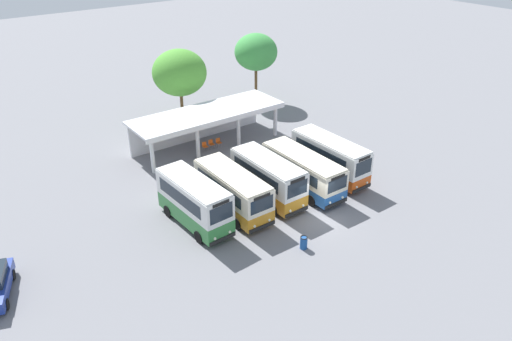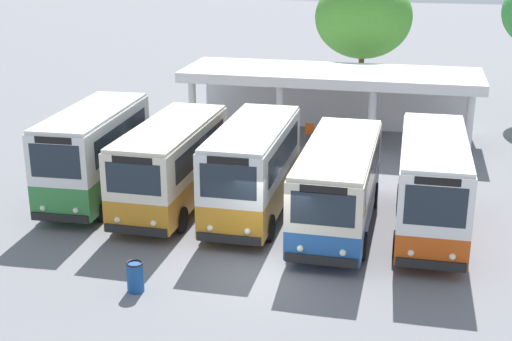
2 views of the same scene
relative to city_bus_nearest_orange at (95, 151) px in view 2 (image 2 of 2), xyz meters
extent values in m
plane|color=slate|center=(7.63, -4.61, -1.91)|extent=(180.00, 180.00, 0.00)
cylinder|color=black|center=(1.12, -1.96, -1.46)|extent=(0.26, 0.91, 0.90)
cylinder|color=black|center=(-0.94, -2.05, -1.46)|extent=(0.26, 0.91, 0.90)
cylinder|color=black|center=(0.94, 2.07, -1.46)|extent=(0.26, 0.91, 0.90)
cylinder|color=black|center=(-1.12, 1.98, -1.46)|extent=(0.26, 0.91, 0.90)
cube|color=#337F3D|center=(0.00, 0.01, -0.93)|extent=(2.46, 6.60, 1.20)
cube|color=silver|center=(0.00, 0.01, 0.56)|extent=(2.46, 6.60, 1.79)
cube|color=silver|center=(0.00, 0.01, 1.52)|extent=(2.38, 6.40, 0.12)
cube|color=black|center=(0.15, -3.27, -1.39)|extent=(2.06, 0.19, 0.28)
cube|color=#1E2833|center=(0.15, -3.22, 0.61)|extent=(1.78, 0.13, 1.16)
cube|color=black|center=(0.15, -3.22, 1.34)|extent=(1.30, 0.11, 0.24)
cube|color=#1E2833|center=(1.07, 0.16, 0.61)|extent=(0.28, 5.20, 0.98)
cube|color=#1E2833|center=(-1.08, 0.06, 0.61)|extent=(0.28, 5.20, 0.98)
sphere|color=#EAEACC|center=(0.74, -3.23, -1.08)|extent=(0.20, 0.20, 0.20)
sphere|color=#EAEACC|center=(-0.45, -3.28, -1.08)|extent=(0.20, 0.20, 0.20)
cylinder|color=black|center=(4.16, -2.34, -1.46)|extent=(0.23, 0.90, 0.90)
cylinder|color=black|center=(1.99, -2.32, -1.46)|extent=(0.23, 0.90, 0.90)
cylinder|color=black|center=(4.19, 2.05, -1.46)|extent=(0.23, 0.90, 0.90)
cylinder|color=black|center=(2.02, 2.06, -1.46)|extent=(0.23, 0.90, 0.90)
cube|color=orange|center=(3.09, -0.14, -1.00)|extent=(2.32, 7.09, 1.06)
cube|color=beige|center=(3.09, -0.14, 0.32)|extent=(2.32, 7.09, 1.58)
cube|color=beige|center=(3.09, -0.14, 1.17)|extent=(2.25, 6.88, 0.12)
cube|color=black|center=(3.07, -3.70, -1.39)|extent=(2.16, 0.12, 0.28)
cube|color=#1E2833|center=(3.07, -3.66, 0.37)|extent=(1.86, 0.06, 1.03)
cube|color=black|center=(3.07, -3.66, 0.99)|extent=(1.36, 0.06, 0.24)
cube|color=#1E2833|center=(4.22, -0.04, 0.37)|extent=(0.08, 5.66, 0.87)
cube|color=#1E2833|center=(1.97, -0.03, 0.37)|extent=(0.08, 5.66, 0.87)
sphere|color=#EAEACC|center=(3.69, -3.70, -1.08)|extent=(0.20, 0.20, 0.20)
sphere|color=#EAEACC|center=(2.44, -3.69, -1.08)|extent=(0.20, 0.20, 0.20)
cylinder|color=black|center=(7.24, -2.37, -1.46)|extent=(0.22, 0.90, 0.90)
cylinder|color=black|center=(5.13, -2.37, -1.46)|extent=(0.22, 0.90, 0.90)
cylinder|color=black|center=(7.24, 1.80, -1.46)|extent=(0.22, 0.90, 0.90)
cylinder|color=black|center=(5.13, 1.80, -1.46)|extent=(0.22, 0.90, 0.90)
cube|color=orange|center=(6.18, -0.29, -0.96)|extent=(2.21, 6.72, 1.14)
cube|color=silver|center=(6.18, -0.29, 0.46)|extent=(2.21, 6.72, 1.70)
cube|color=silver|center=(6.18, -0.29, 1.37)|extent=(2.14, 6.52, 0.12)
cube|color=black|center=(6.18, -3.68, -1.39)|extent=(2.10, 0.10, 0.28)
cube|color=#1E2833|center=(6.18, -3.63, 0.51)|extent=(1.81, 0.05, 1.10)
cube|color=black|center=(6.18, -3.63, 1.19)|extent=(1.32, 0.05, 0.24)
cube|color=#1E2833|center=(7.28, -0.19, 0.51)|extent=(0.04, 5.38, 0.93)
cube|color=#1E2833|center=(5.09, -0.19, 0.51)|extent=(0.04, 5.38, 0.93)
sphere|color=#EAEACC|center=(6.79, -3.67, -1.08)|extent=(0.20, 0.20, 0.20)
sphere|color=#EAEACC|center=(5.58, -3.67, -1.08)|extent=(0.20, 0.20, 0.20)
cylinder|color=black|center=(10.36, -3.10, -1.46)|extent=(0.23, 0.90, 0.90)
cylinder|color=black|center=(8.16, -3.08, -1.46)|extent=(0.23, 0.90, 0.90)
cylinder|color=black|center=(10.40, 1.61, -1.46)|extent=(0.23, 0.90, 0.90)
cylinder|color=black|center=(8.20, 1.62, -1.46)|extent=(0.23, 0.90, 0.90)
cube|color=#23569E|center=(9.28, -0.74, -1.07)|extent=(2.36, 7.60, 0.92)
cube|color=beige|center=(9.28, -0.74, 0.16)|extent=(2.36, 7.60, 1.54)
cube|color=beige|center=(9.28, -0.74, 0.99)|extent=(2.29, 7.37, 0.12)
cube|color=black|center=(9.25, -4.56, -1.39)|extent=(2.18, 0.12, 0.28)
cube|color=#1E2833|center=(9.25, -4.51, 0.21)|extent=(1.89, 0.07, 1.00)
cube|color=black|center=(9.25, -4.51, 0.81)|extent=(1.38, 0.06, 0.24)
cube|color=#1E2833|center=(10.42, -0.65, 0.21)|extent=(0.09, 6.07, 0.85)
cube|color=#1E2833|center=(8.14, -0.63, 0.21)|extent=(0.09, 6.07, 0.85)
sphere|color=#EAEACC|center=(9.88, -4.55, -1.08)|extent=(0.20, 0.20, 0.20)
sphere|color=#EAEACC|center=(8.61, -4.54, -1.08)|extent=(0.20, 0.20, 0.20)
cylinder|color=black|center=(13.41, -2.74, -1.46)|extent=(0.23, 0.90, 0.90)
cylinder|color=black|center=(11.37, -2.76, -1.46)|extent=(0.23, 0.90, 0.90)
cylinder|color=black|center=(13.37, 1.68, -1.46)|extent=(0.23, 0.90, 0.90)
cylinder|color=black|center=(11.33, 1.67, -1.46)|extent=(0.23, 0.90, 0.90)
cube|color=#D14C14|center=(12.37, -0.54, -1.05)|extent=(2.20, 7.16, 0.97)
cube|color=white|center=(12.37, -0.54, 0.37)|extent=(2.20, 7.16, 1.85)
cube|color=white|center=(12.37, -0.54, 1.35)|extent=(2.14, 6.94, 0.12)
cube|color=black|center=(12.40, -4.14, -1.39)|extent=(2.03, 0.12, 0.28)
cube|color=#1E2833|center=(12.40, -4.09, 0.42)|extent=(1.75, 0.07, 1.20)
cube|color=black|center=(12.40, -4.09, 1.17)|extent=(1.28, 0.06, 0.24)
cube|color=#1E2833|center=(13.43, -0.43, 0.42)|extent=(0.09, 5.71, 1.02)
cube|color=#1E2833|center=(11.31, -0.45, 0.42)|extent=(0.09, 5.71, 1.02)
sphere|color=#EAEACC|center=(12.99, -4.12, -1.08)|extent=(0.20, 0.20, 0.20)
sphere|color=#EAEACC|center=(11.82, -4.13, -1.08)|extent=(0.20, 0.20, 0.20)
cylinder|color=silver|center=(1.05, 8.72, -0.31)|extent=(0.36, 0.36, 3.20)
cylinder|color=silver|center=(5.39, 8.72, -0.31)|extent=(0.36, 0.36, 3.20)
cylinder|color=silver|center=(9.73, 8.72, -0.31)|extent=(0.36, 0.36, 3.20)
cylinder|color=silver|center=(14.07, 8.72, -0.31)|extent=(0.36, 0.36, 3.20)
cube|color=silver|center=(7.56, 12.49, -0.31)|extent=(13.82, 0.20, 3.20)
cube|color=silver|center=(7.56, 10.50, 1.39)|extent=(14.32, 4.67, 0.20)
cube|color=silver|center=(7.56, 8.22, 1.15)|extent=(14.32, 0.10, 0.28)
cylinder|color=slate|center=(6.84, 9.45, -1.69)|extent=(0.03, 0.03, 0.44)
cylinder|color=slate|center=(6.49, 9.47, -1.69)|extent=(0.03, 0.03, 0.44)
cylinder|color=slate|center=(6.85, 9.80, -1.69)|extent=(0.03, 0.03, 0.44)
cylinder|color=slate|center=(6.50, 9.82, -1.69)|extent=(0.03, 0.03, 0.44)
cube|color=#D85919|center=(6.67, 9.64, -1.45)|extent=(0.46, 0.46, 0.04)
cube|color=#D85919|center=(6.68, 9.84, -1.25)|extent=(0.44, 0.06, 0.40)
cylinder|color=slate|center=(7.57, 9.54, -1.69)|extent=(0.03, 0.03, 0.44)
cylinder|color=slate|center=(7.22, 9.56, -1.69)|extent=(0.03, 0.03, 0.44)
cylinder|color=slate|center=(7.59, 9.89, -1.69)|extent=(0.03, 0.03, 0.44)
cylinder|color=slate|center=(7.23, 9.91, -1.69)|extent=(0.03, 0.03, 0.44)
cube|color=#D85919|center=(7.40, 9.73, -1.45)|extent=(0.46, 0.46, 0.04)
cube|color=#D85919|center=(7.41, 9.92, -1.25)|extent=(0.44, 0.06, 0.40)
cylinder|color=slate|center=(8.30, 9.42, -1.69)|extent=(0.03, 0.03, 0.44)
cylinder|color=slate|center=(7.95, 9.44, -1.69)|extent=(0.03, 0.03, 0.44)
cylinder|color=slate|center=(8.32, 9.78, -1.69)|extent=(0.03, 0.03, 0.44)
cylinder|color=slate|center=(7.97, 9.79, -1.69)|extent=(0.03, 0.03, 0.44)
cube|color=#D85919|center=(8.13, 9.61, -1.45)|extent=(0.46, 0.46, 0.04)
cube|color=#D85919|center=(8.14, 9.81, -1.25)|extent=(0.44, 0.06, 0.40)
cylinder|color=brown|center=(8.48, 17.10, -0.31)|extent=(0.32, 0.32, 3.21)
ellipsoid|color=#4C9933|center=(8.48, 17.10, 3.33)|extent=(5.41, 5.41, 4.60)
cylinder|color=#19478C|center=(4.24, -6.64, -1.49)|extent=(0.48, 0.48, 0.85)
torus|color=black|center=(4.24, -6.64, -1.04)|extent=(0.49, 0.49, 0.06)
camera|label=1|loc=(-13.70, -25.64, 17.80)|focal=34.45mm
camera|label=2|loc=(11.62, -23.50, 7.77)|focal=49.76mm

